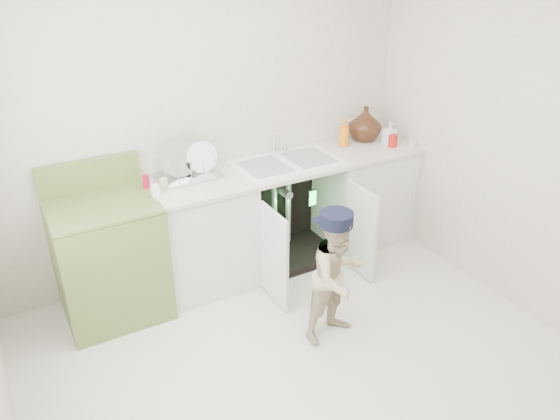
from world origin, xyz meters
name	(u,v)px	position (x,y,z in m)	size (l,w,h in m)	color
ground	(305,361)	(0.00, 0.00, 0.00)	(3.50, 3.50, 0.00)	#BFB5A7
room_shell	(310,192)	(0.00, 0.00, 1.25)	(6.00, 5.50, 1.26)	beige
counter_run	(289,209)	(0.57, 1.21, 0.47)	(2.44, 1.02, 1.20)	silver
avocado_stove	(109,258)	(-0.95, 1.18, 0.46)	(0.73, 0.65, 1.13)	olive
repair_worker	(338,275)	(0.34, 0.15, 0.49)	(0.53, 0.93, 0.97)	beige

